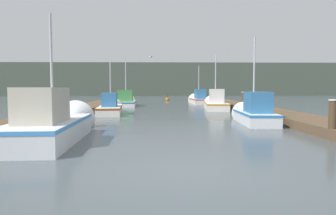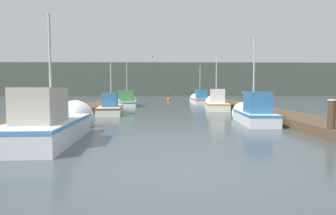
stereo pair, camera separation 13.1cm
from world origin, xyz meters
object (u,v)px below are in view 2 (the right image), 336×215
(fishing_boat_0, at_px, (55,123))
(channel_buoy, at_px, (169,99))
(fishing_boat_1, at_px, (253,113))
(seagull_lead, at_px, (152,57))
(mooring_piling_1, at_px, (122,98))
(fishing_boat_3, at_px, (216,103))
(mooring_piling_2, at_px, (121,98))
(mooring_piling_0, at_px, (331,120))
(mooring_piling_3, at_px, (244,102))
(fishing_boat_5, at_px, (199,99))
(fishing_boat_4, at_px, (127,101))
(fishing_boat_2, at_px, (111,107))

(fishing_boat_0, bearing_deg, channel_buoy, 78.43)
(fishing_boat_1, bearing_deg, seagull_lead, 120.92)
(mooring_piling_1, relative_size, seagull_lead, 2.16)
(fishing_boat_3, relative_size, mooring_piling_2, 5.75)
(mooring_piling_0, relative_size, mooring_piling_3, 0.93)
(mooring_piling_3, bearing_deg, fishing_boat_5, 96.11)
(fishing_boat_4, relative_size, mooring_piling_2, 5.29)
(channel_buoy, bearing_deg, fishing_boat_4, -110.97)
(fishing_boat_1, xyz_separation_m, fishing_boat_3, (-0.10, 9.83, -0.04))
(mooring_piling_2, height_order, mooring_piling_3, mooring_piling_3)
(mooring_piling_0, bearing_deg, mooring_piling_3, 90.22)
(mooring_piling_3, bearing_deg, mooring_piling_1, 127.06)
(fishing_boat_3, distance_m, mooring_piling_3, 4.43)
(fishing_boat_5, xyz_separation_m, seagull_lead, (-4.97, -8.42, 3.79))
(mooring_piling_1, bearing_deg, fishing_boat_3, -45.28)
(fishing_boat_2, bearing_deg, fishing_boat_4, 83.84)
(fishing_boat_0, bearing_deg, fishing_boat_2, 86.17)
(mooring_piling_0, relative_size, channel_buoy, 1.27)
(fishing_boat_2, height_order, mooring_piling_2, fishing_boat_2)
(fishing_boat_1, relative_size, mooring_piling_3, 3.19)
(fishing_boat_1, relative_size, mooring_piling_1, 3.87)
(mooring_piling_3, bearing_deg, fishing_boat_4, 134.84)
(fishing_boat_3, height_order, mooring_piling_0, fishing_boat_3)
(fishing_boat_1, height_order, mooring_piling_0, fishing_boat_1)
(fishing_boat_5, bearing_deg, mooring_piling_1, 176.38)
(fishing_boat_3, xyz_separation_m, mooring_piling_1, (-8.85, 8.94, 0.14))
(fishing_boat_2, xyz_separation_m, mooring_piling_3, (8.97, -0.51, 0.33))
(fishing_boat_2, distance_m, channel_buoy, 19.97)
(fishing_boat_0, xyz_separation_m, mooring_piling_2, (-1.20, 24.26, 0.06))
(fishing_boat_3, relative_size, mooring_piling_3, 4.59)
(mooring_piling_0, distance_m, channel_buoy, 30.83)
(seagull_lead, bearing_deg, fishing_boat_1, 3.77)
(fishing_boat_3, bearing_deg, mooring_piling_2, 137.94)
(mooring_piling_3, bearing_deg, fishing_boat_2, 176.76)
(fishing_boat_2, height_order, seagull_lead, seagull_lead)
(fishing_boat_5, distance_m, mooring_piling_1, 8.58)
(fishing_boat_5, bearing_deg, seagull_lead, -123.05)
(fishing_boat_1, distance_m, mooring_piling_0, 5.01)
(fishing_boat_0, distance_m, mooring_piling_1, 23.10)
(fishing_boat_4, xyz_separation_m, mooring_piling_2, (-1.37, 5.42, 0.13))
(fishing_boat_4, xyz_separation_m, mooring_piling_3, (8.92, -8.96, 0.28))
(channel_buoy, bearing_deg, fishing_boat_3, -77.27)
(fishing_boat_0, bearing_deg, mooring_piling_0, -6.80)
(fishing_boat_1, relative_size, fishing_boat_2, 0.73)
(fishing_boat_3, relative_size, mooring_piling_0, 4.96)
(fishing_boat_0, bearing_deg, mooring_piling_1, 89.02)
(mooring_piling_0, bearing_deg, fishing_boat_1, 102.36)
(fishing_boat_1, xyz_separation_m, mooring_piling_2, (-9.25, 19.94, 0.09))
(fishing_boat_5, relative_size, mooring_piling_3, 3.89)
(fishing_boat_5, height_order, mooring_piling_1, fishing_boat_5)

